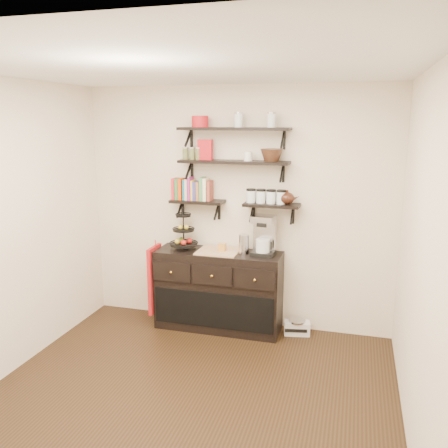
% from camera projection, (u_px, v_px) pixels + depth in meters
% --- Properties ---
extents(floor, '(3.50, 3.50, 0.00)m').
position_uv_depth(floor, '(184.00, 404.00, 3.97)').
color(floor, black).
rests_on(floor, ground).
extents(ceiling, '(3.50, 3.50, 0.02)m').
position_uv_depth(ceiling, '(178.00, 67.00, 3.39)').
color(ceiling, white).
rests_on(ceiling, back_wall).
extents(back_wall, '(3.50, 0.02, 2.70)m').
position_uv_depth(back_wall, '(237.00, 209.00, 5.32)').
color(back_wall, '#F4E6CF').
rests_on(back_wall, ground).
extents(right_wall, '(0.02, 3.50, 2.70)m').
position_uv_depth(right_wall, '(423.00, 267.00, 3.22)').
color(right_wall, '#F4E6CF').
rests_on(right_wall, ground).
extents(shelf_top, '(1.20, 0.27, 0.23)m').
position_uv_depth(shelf_top, '(234.00, 129.00, 5.01)').
color(shelf_top, black).
rests_on(shelf_top, back_wall).
extents(shelf_mid, '(1.20, 0.27, 0.23)m').
position_uv_depth(shelf_mid, '(234.00, 162.00, 5.09)').
color(shelf_mid, black).
rests_on(shelf_mid, back_wall).
extents(shelf_low_left, '(0.60, 0.25, 0.23)m').
position_uv_depth(shelf_low_left, '(198.00, 202.00, 5.31)').
color(shelf_low_left, black).
rests_on(shelf_low_left, back_wall).
extents(shelf_low_right, '(0.60, 0.25, 0.23)m').
position_uv_depth(shelf_low_right, '(272.00, 205.00, 5.09)').
color(shelf_low_right, black).
rests_on(shelf_low_right, back_wall).
extents(cookbooks, '(0.43, 0.15, 0.26)m').
position_uv_depth(cookbooks, '(193.00, 190.00, 5.29)').
color(cookbooks, red).
rests_on(cookbooks, shelf_low_left).
extents(glass_canisters, '(0.43, 0.10, 0.13)m').
position_uv_depth(glass_canisters, '(266.00, 197.00, 5.08)').
color(glass_canisters, silver).
rests_on(glass_canisters, shelf_low_right).
extents(sideboard, '(1.40, 0.50, 0.92)m').
position_uv_depth(sideboard, '(219.00, 290.00, 5.34)').
color(sideboard, black).
rests_on(sideboard, floor).
extents(fruit_stand, '(0.31, 0.31, 0.46)m').
position_uv_depth(fruit_stand, '(184.00, 235.00, 5.32)').
color(fruit_stand, black).
rests_on(fruit_stand, sideboard).
extents(candle, '(0.08, 0.08, 0.08)m').
position_uv_depth(candle, '(222.00, 247.00, 5.22)').
color(candle, '#BD7C2B').
rests_on(candle, sideboard).
extents(coffee_maker, '(0.26, 0.25, 0.44)m').
position_uv_depth(coffee_maker, '(264.00, 236.00, 5.09)').
color(coffee_maker, black).
rests_on(coffee_maker, sideboard).
extents(thermal_carafe, '(0.11, 0.11, 0.22)m').
position_uv_depth(thermal_carafe, '(244.00, 244.00, 5.12)').
color(thermal_carafe, silver).
rests_on(thermal_carafe, sideboard).
extents(apron, '(0.04, 0.33, 0.77)m').
position_uv_depth(apron, '(155.00, 279.00, 5.41)').
color(apron, '#B0121B').
rests_on(apron, sideboard).
extents(radio, '(0.30, 0.22, 0.17)m').
position_uv_depth(radio, '(297.00, 327.00, 5.24)').
color(radio, silver).
rests_on(radio, floor).
extents(recipe_box, '(0.16, 0.07, 0.22)m').
position_uv_depth(recipe_box, '(205.00, 150.00, 5.14)').
color(recipe_box, red).
rests_on(recipe_box, shelf_mid).
extents(walnut_bowl, '(0.24, 0.24, 0.13)m').
position_uv_depth(walnut_bowl, '(272.00, 155.00, 4.96)').
color(walnut_bowl, black).
rests_on(walnut_bowl, shelf_mid).
extents(ramekins, '(0.09, 0.09, 0.10)m').
position_uv_depth(ramekins, '(248.00, 156.00, 5.03)').
color(ramekins, white).
rests_on(ramekins, shelf_mid).
extents(teapot, '(0.21, 0.16, 0.15)m').
position_uv_depth(teapot, '(287.00, 197.00, 5.02)').
color(teapot, '#34190F').
rests_on(teapot, shelf_low_right).
extents(red_pot, '(0.18, 0.18, 0.12)m').
position_uv_depth(red_pot, '(200.00, 121.00, 5.09)').
color(red_pot, red).
rests_on(red_pot, shelf_top).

